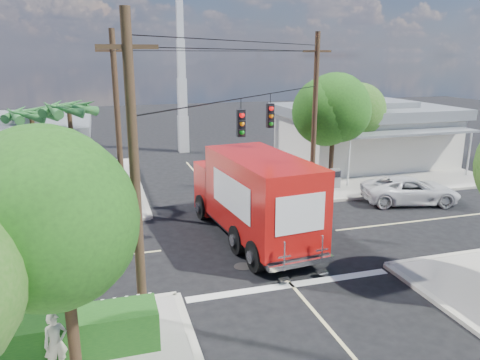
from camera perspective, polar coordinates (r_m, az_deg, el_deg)
name	(u,v)px	position (r m, az deg, el deg)	size (l,w,h in m)	color
ground	(253,240)	(20.54, 1.61, -7.33)	(120.00, 120.00, 0.00)	black
sidewalk_ne	(350,167)	(34.36, 13.25, 1.57)	(14.12, 14.12, 0.14)	#A6A196
sidewalk_nw	(19,191)	(30.32, -25.33, -1.27)	(14.12, 14.12, 0.14)	#A6A196
road_markings	(264,253)	(19.26, 3.00, -8.90)	(32.00, 32.00, 0.01)	beige
building_ne	(364,132)	(35.67, 14.88, 5.63)	(11.80, 10.20, 4.50)	silver
radio_tower	(182,83)	(38.65, -7.12, 11.66)	(0.80, 0.80, 17.00)	silver
tree_sw_front	(61,217)	(11.09, -20.97, -4.21)	(3.88, 3.78, 6.03)	#422D1C
tree_ne_front	(334,109)	(28.26, 11.43, 8.52)	(4.21, 4.14, 6.66)	#422D1C
tree_ne_back	(354,113)	(31.49, 13.72, 7.96)	(3.77, 3.66, 5.82)	#422D1C
palm_nw_front	(69,111)	(25.73, -20.12, 7.93)	(3.01, 3.08, 5.59)	#422D1C
palm_nw_back	(31,116)	(27.44, -24.08, 7.15)	(3.01, 3.08, 5.19)	#422D1C
utility_poles	(208,130)	(20.37, -3.97, 6.13)	(12.00, 10.68, 9.00)	#473321
picket_fence	(48,323)	(14.43, -22.39, -15.77)	(5.94, 0.06, 1.00)	silver
hedge_sw	(37,340)	(13.77, -23.56, -17.43)	(6.20, 1.20, 1.10)	#174716
vending_boxes	(325,179)	(28.18, 10.26, 0.12)	(1.90, 0.50, 1.10)	#B81308
delivery_truck	(254,196)	(20.09, 1.67, -1.98)	(3.63, 9.04, 3.82)	black
parked_car	(410,190)	(26.98, 20.06, -1.17)	(2.38, 5.16, 1.43)	silver
pedestrian	(56,343)	(13.00, -21.55, -18.00)	(0.58, 0.38, 1.59)	beige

